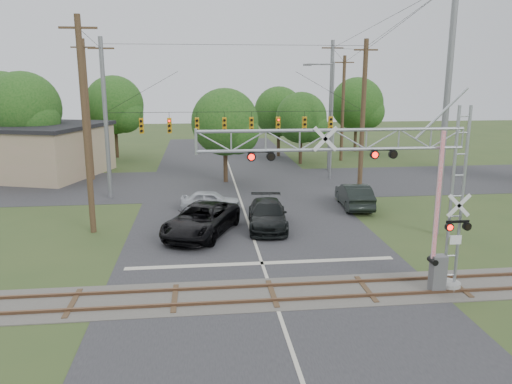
{
  "coord_description": "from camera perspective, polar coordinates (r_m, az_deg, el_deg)",
  "views": [
    {
      "loc": [
        -2.82,
        -16.92,
        8.8
      ],
      "look_at": [
        -0.07,
        7.5,
        3.09
      ],
      "focal_mm": 35.0,
      "sensor_mm": 36.0,
      "label": 1
    }
  ],
  "objects": [
    {
      "name": "car_dark",
      "position": [
        29.63,
        1.31,
        -2.6
      ],
      "size": [
        2.71,
        5.65,
        1.59
      ],
      "primitive_type": "imported",
      "rotation": [
        0.0,
        0.0,
        -0.09
      ],
      "color": "black",
      "rests_on": "ground"
    },
    {
      "name": "railroad_track",
      "position": [
        21.05,
        1.89,
        -11.55
      ],
      "size": [
        90.0,
        3.2,
        0.17
      ],
      "color": "#47433E",
      "rests_on": "ground"
    },
    {
      "name": "sedan_silver",
      "position": [
        33.59,
        -5.21,
        -0.97
      ],
      "size": [
        4.11,
        2.02,
        1.35
      ],
      "primitive_type": "imported",
      "rotation": [
        0.0,
        0.0,
        1.46
      ],
      "color": "silver",
      "rests_on": "ground"
    },
    {
      "name": "ground",
      "position": [
        19.28,
        2.78,
        -14.09
      ],
      "size": [
        160.0,
        160.0,
        0.0
      ],
      "primitive_type": "plane",
      "color": "#344921",
      "rests_on": "ground"
    },
    {
      "name": "crossing_gantry",
      "position": [
        20.27,
        14.13,
        1.13
      ],
      "size": [
        11.03,
        0.99,
        7.71
      ],
      "color": "gray",
      "rests_on": "ground"
    },
    {
      "name": "suv_dark",
      "position": [
        34.82,
        11.17,
        -0.39
      ],
      "size": [
        2.17,
        5.19,
        1.67
      ],
      "primitive_type": "imported",
      "rotation": [
        0.0,
        0.0,
        3.06
      ],
      "color": "black",
      "rests_on": "ground"
    },
    {
      "name": "road_cross",
      "position": [
        41.95,
        -2.44,
        0.98
      ],
      "size": [
        90.0,
        12.0,
        0.02
      ],
      "primitive_type": "cube",
      "color": "#2B2B2E",
      "rests_on": "ground"
    },
    {
      "name": "road_main",
      "position": [
        28.46,
        -0.44,
        -4.91
      ],
      "size": [
        14.0,
        90.0,
        0.02
      ],
      "primitive_type": "cube",
      "color": "#2B2B2E",
      "rests_on": "ground"
    },
    {
      "name": "streetlight",
      "position": [
        43.53,
        8.4,
        8.72
      ],
      "size": [
        2.67,
        0.28,
        10.01
      ],
      "color": "slate",
      "rests_on": "ground"
    },
    {
      "name": "utility_poles",
      "position": [
        38.9,
        1.16,
        9.33
      ],
      "size": [
        26.38,
        25.9,
        14.27
      ],
      "color": "#42321E",
      "rests_on": "ground"
    },
    {
      "name": "treeline",
      "position": [
        50.75,
        -5.67,
        9.38
      ],
      "size": [
        55.99,
        26.51,
        9.38
      ],
      "color": "#3B2A1B",
      "rests_on": "ground"
    },
    {
      "name": "traffic_signal_span",
      "position": [
        37.24,
        -0.76,
        8.23
      ],
      "size": [
        19.34,
        0.36,
        11.5
      ],
      "color": "slate",
      "rests_on": "ground"
    },
    {
      "name": "pickup_black",
      "position": [
        28.44,
        -6.29,
        -3.17
      ],
      "size": [
        5.09,
        6.95,
        1.75
      ],
      "primitive_type": "imported",
      "rotation": [
        0.0,
        0.0,
        -0.39
      ],
      "color": "black",
      "rests_on": "ground"
    }
  ]
}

